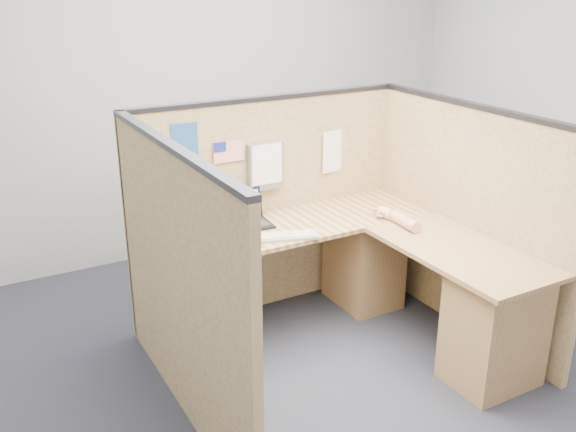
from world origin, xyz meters
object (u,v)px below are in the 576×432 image
mouse (383,214)px  l_desk (347,286)px  laptop (245,216)px  keyboard (287,236)px

mouse → l_desk: bearing=-155.5°
mouse → laptop: bearing=158.1°
l_desk → keyboard: 0.52m
l_desk → mouse: (0.42, 0.19, 0.36)m
laptop → keyboard: laptop is taller
mouse → keyboard: bearing=-180.0°
l_desk → mouse: bearing=24.5°
laptop → mouse: (0.87, -0.35, -0.03)m
laptop → keyboard: bearing=-66.8°
l_desk → laptop: laptop is taller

